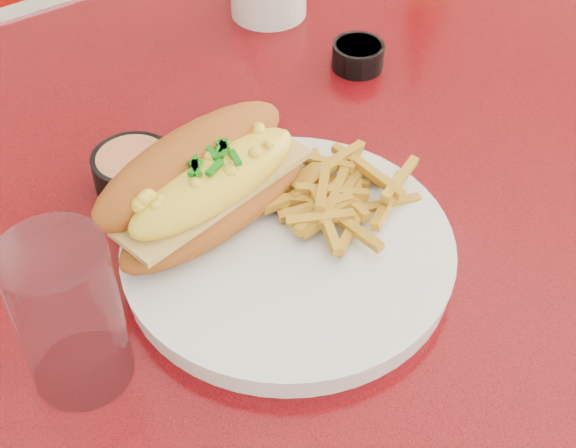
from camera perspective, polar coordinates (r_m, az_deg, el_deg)
diner_table at (r=0.86m, az=4.65°, el=-2.36°), size 1.23×0.83×0.77m
booth_bench_far at (r=1.61m, az=-14.23°, el=7.32°), size 1.20×0.51×0.90m
dinner_plate at (r=0.63m, az=0.00°, el=-1.92°), size 0.34×0.34×0.02m
mac_hoagie at (r=0.62m, az=-5.80°, el=2.91°), size 0.20×0.13×0.08m
fries_pile at (r=0.65m, az=3.71°, el=2.50°), size 0.11×0.11×0.03m
fork at (r=0.66m, az=3.88°, el=2.01°), size 0.05×0.16×0.00m
sauce_cup_left at (r=0.69m, az=-10.91°, el=3.76°), size 0.08×0.08×0.03m
sauce_cup_right at (r=0.83m, az=5.01°, el=11.91°), size 0.06×0.06×0.03m
water_tumbler at (r=0.54m, az=-15.34°, el=-6.31°), size 0.09×0.09×0.12m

